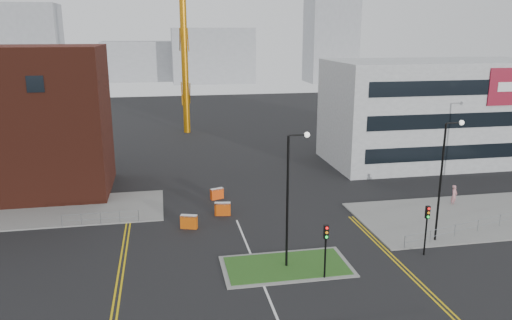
# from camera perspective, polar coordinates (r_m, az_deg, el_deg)

# --- Properties ---
(pavement_right) EXTENTS (24.00, 10.00, 0.12)m
(pavement_right) POSITION_cam_1_polar(r_m,az_deg,el_deg) (47.62, 25.71, -5.64)
(pavement_right) COLOR slate
(pavement_right) RESTS_ON ground
(island_kerb) EXTENTS (8.60, 4.60, 0.08)m
(island_kerb) POSITION_cam_1_polar(r_m,az_deg,el_deg) (34.20, 3.48, -12.04)
(island_kerb) COLOR slate
(island_kerb) RESTS_ON ground
(grass_island) EXTENTS (8.00, 4.00, 0.12)m
(grass_island) POSITION_cam_1_polar(r_m,az_deg,el_deg) (34.19, 3.48, -12.01)
(grass_island) COLOR #244717
(grass_island) RESTS_ON ground
(office_block) EXTENTS (25.00, 12.20, 12.00)m
(office_block) POSITION_cam_1_polar(r_m,az_deg,el_deg) (62.93, 19.71, 5.22)
(office_block) COLOR #9D9FA2
(office_block) RESTS_ON ground
(streetlamp_island) EXTENTS (1.46, 0.36, 9.18)m
(streetlamp_island) POSITION_cam_1_polar(r_m,az_deg,el_deg) (32.20, 4.01, -3.43)
(streetlamp_island) COLOR black
(streetlamp_island) RESTS_ON ground
(streetlamp_right_near) EXTENTS (1.46, 0.36, 9.18)m
(streetlamp_right_near) POSITION_cam_1_polar(r_m,az_deg,el_deg) (38.64, 20.71, -1.28)
(streetlamp_right_near) COLOR black
(streetlamp_right_near) RESTS_ON ground
(traffic_light_island) EXTENTS (0.28, 0.33, 3.65)m
(traffic_light_island) POSITION_cam_1_polar(r_m,az_deg,el_deg) (31.90, 7.99, -9.19)
(traffic_light_island) COLOR black
(traffic_light_island) RESTS_ON ground
(traffic_light_right) EXTENTS (0.28, 0.33, 3.65)m
(traffic_light_right) POSITION_cam_1_polar(r_m,az_deg,el_deg) (36.76, 18.95, -6.59)
(traffic_light_right) COLOR black
(traffic_light_right) RESTS_ON ground
(railing_left) EXTENTS (6.05, 0.05, 1.10)m
(railing_left) POSITION_cam_1_polar(r_m,az_deg,el_deg) (42.53, -17.35, -6.19)
(railing_left) COLOR gray
(railing_left) RESTS_ON ground
(railing_right) EXTENTS (19.05, 5.05, 1.10)m
(railing_right) POSITION_cam_1_polar(r_m,az_deg,el_deg) (44.65, 26.12, -6.01)
(railing_right) COLOR gray
(railing_right) RESTS_ON ground
(centre_line) EXTENTS (0.15, 30.00, 0.01)m
(centre_line) POSITION_cam_1_polar(r_m,az_deg,el_deg) (28.72, 2.49, -17.75)
(centre_line) COLOR silver
(centre_line) RESTS_ON ground
(yellow_left_a) EXTENTS (0.12, 24.00, 0.01)m
(yellow_left_a) POSITION_cam_1_polar(r_m,az_deg,el_deg) (35.28, -15.36, -11.76)
(yellow_left_a) COLOR gold
(yellow_left_a) RESTS_ON ground
(yellow_left_b) EXTENTS (0.12, 24.00, 0.01)m
(yellow_left_b) POSITION_cam_1_polar(r_m,az_deg,el_deg) (35.25, -14.86, -11.75)
(yellow_left_b) COLOR gold
(yellow_left_b) RESTS_ON ground
(yellow_right_a) EXTENTS (0.12, 20.00, 0.01)m
(yellow_right_a) POSITION_cam_1_polar(r_m,az_deg,el_deg) (35.04, 16.57, -12.04)
(yellow_right_a) COLOR gold
(yellow_right_a) RESTS_ON ground
(yellow_right_b) EXTENTS (0.12, 20.00, 0.01)m
(yellow_right_b) POSITION_cam_1_polar(r_m,az_deg,el_deg) (35.17, 17.02, -11.97)
(yellow_right_b) COLOR gold
(yellow_right_b) RESTS_ON ground
(skyline_a) EXTENTS (18.00, 12.00, 22.00)m
(skyline_a) POSITION_cam_1_polar(r_m,az_deg,el_deg) (145.74, -24.93, 11.60)
(skyline_a) COLOR gray
(skyline_a) RESTS_ON ground
(skyline_b) EXTENTS (24.00, 12.00, 16.00)m
(skyline_b) POSITION_cam_1_polar(r_m,az_deg,el_deg) (152.56, -4.96, 11.82)
(skyline_b) COLOR gray
(skyline_b) RESTS_ON ground
(skyline_c) EXTENTS (14.00, 12.00, 28.00)m
(skyline_c) POSITION_cam_1_polar(r_m,az_deg,el_deg) (155.10, 8.56, 13.98)
(skyline_c) COLOR gray
(skyline_c) RESTS_ON ground
(skyline_d) EXTENTS (30.00, 12.00, 12.00)m
(skyline_d) POSITION_cam_1_polar(r_m,az_deg,el_deg) (161.86, -11.79, 11.02)
(skyline_d) COLOR gray
(skyline_d) RESTS_ON ground
(pedestrian) EXTENTS (0.83, 0.75, 1.92)m
(pedestrian) POSITION_cam_1_polar(r_m,az_deg,el_deg) (48.35, 21.70, -3.79)
(pedestrian) COLOR #C37E84
(pedestrian) RESTS_ON ground
(barrier_left) EXTENTS (1.29, 0.79, 1.03)m
(barrier_left) POSITION_cam_1_polar(r_m,az_deg,el_deg) (46.93, -4.49, -3.81)
(barrier_left) COLOR #F54B0D
(barrier_left) RESTS_ON ground
(barrier_mid) EXTENTS (1.40, 0.83, 1.12)m
(barrier_mid) POSITION_cam_1_polar(r_m,az_deg,el_deg) (40.41, -7.67, -6.94)
(barrier_mid) COLOR #CF520B
(barrier_mid) RESTS_ON ground
(barrier_right) EXTENTS (1.41, 0.67, 1.14)m
(barrier_right) POSITION_cam_1_polar(r_m,az_deg,el_deg) (42.88, -3.84, -5.53)
(barrier_right) COLOR #D54C0B
(barrier_right) RESTS_ON ground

